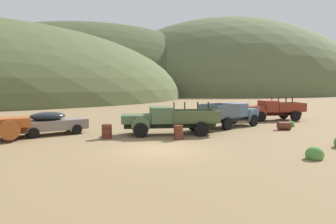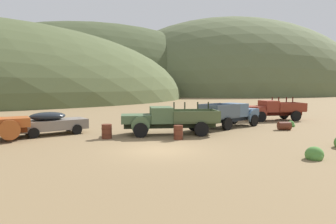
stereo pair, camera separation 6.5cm
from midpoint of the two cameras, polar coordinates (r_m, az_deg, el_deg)
name	(u,v)px [view 2 (the right image)]	position (r m, az deg, el deg)	size (l,w,h in m)	color
ground_plane	(159,150)	(17.12, -1.48, -6.74)	(300.00, 300.00, 0.00)	olive
hill_distant	(101,95)	(101.98, -11.66, 2.94)	(103.52, 50.52, 43.15)	#424C2D
hill_far_left	(232,93)	(124.19, 11.20, 3.30)	(98.71, 82.88, 53.70)	#56603D
car_primer_gray	(54,123)	(23.66, -19.30, -1.76)	(5.04, 2.59, 1.57)	slate
truck_weathered_green	(163,120)	(22.27, -0.84, -1.38)	(6.90, 4.15, 2.16)	#232B1B
truck_chalk_blue	(233,114)	(26.94, 11.47, -0.37)	(5.92, 3.45, 1.91)	#262D39
truck_rust_red	(269,110)	(32.22, 17.44, 0.34)	(6.05, 3.42, 2.16)	#42140D
oil_drum_tipped	(284,126)	(26.00, 19.82, -2.31)	(1.08, 0.91, 0.62)	#5B2819
oil_drum_by_truck	(107,131)	(21.04, -10.62, -3.36)	(0.68, 0.68, 0.91)	#5B2819
oil_drum_foreground	(178,132)	(20.32, 1.90, -3.60)	(0.62, 0.62, 0.89)	#5B2819
bush_between_trucks	(291,125)	(28.23, 20.86, -2.10)	(0.62, 0.62, 0.64)	#4C8438
bush_front_left	(315,155)	(16.59, 24.46, -6.92)	(0.89, 0.85, 0.75)	#4C8438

